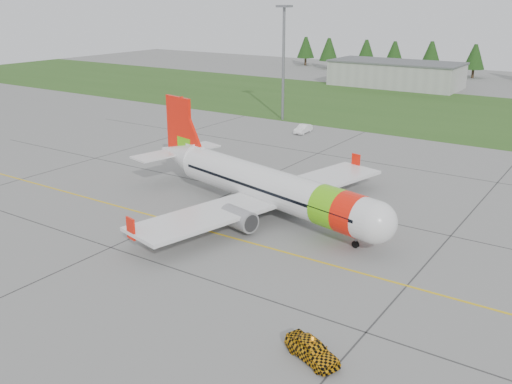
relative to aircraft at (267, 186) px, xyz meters
The scene contains 8 objects.
ground 17.38m from the aircraft, 62.53° to the right, with size 320.00×320.00×0.00m, color gray.
aircraft is the anchor object (origin of this frame).
follow_me_car 25.73m from the aircraft, 50.70° to the right, with size 1.66×1.41×4.13m, color #F4AA0D.
service_van 38.55m from the aircraft, 113.68° to the left, with size 1.53×1.44×4.38m, color white.
grass_strip 67.35m from the aircraft, 83.26° to the left, with size 320.00×50.00×0.03m, color #30561E.
taxi_guideline 11.09m from the aircraft, 42.29° to the right, with size 120.00×0.25×0.02m, color gold.
hangar_west 97.36m from the aircraft, 103.12° to the left, with size 32.00×14.00×6.00m, color #A8A8A3.
floodlight_mast 49.63m from the aircraft, 119.38° to the left, with size 0.50×0.50×20.00m, color slate.
Camera 1 is at (22.52, -32.06, 21.58)m, focal length 40.00 mm.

